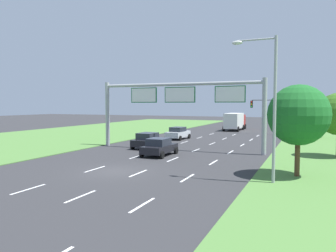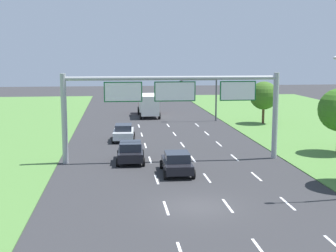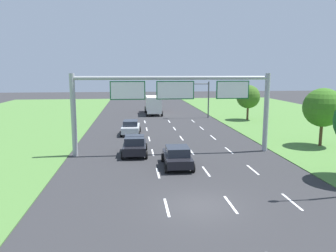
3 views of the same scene
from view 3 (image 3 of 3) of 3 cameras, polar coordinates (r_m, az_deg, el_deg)
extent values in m
plane|color=#2D2D30|center=(18.21, 5.43, -13.68)|extent=(200.00, 200.00, 0.00)
cube|color=white|center=(17.96, -0.22, -13.96)|extent=(0.14, 2.40, 0.01)
cube|color=white|center=(23.56, -1.76, -8.17)|extent=(0.14, 2.40, 0.01)
cube|color=white|center=(29.32, -2.68, -4.62)|extent=(0.14, 2.40, 0.01)
cube|color=white|center=(35.16, -3.29, -2.24)|extent=(0.14, 2.40, 0.01)
cube|color=white|center=(41.04, -3.73, -0.54)|extent=(0.14, 2.40, 0.01)
cube|color=white|center=(46.96, -4.05, 0.73)|extent=(0.14, 2.40, 0.01)
cube|color=white|center=(18.62, 10.85, -13.26)|extent=(0.14, 2.40, 0.01)
cube|color=white|center=(24.07, 6.65, -7.84)|extent=(0.14, 2.40, 0.01)
cube|color=white|center=(29.73, 4.08, -4.43)|extent=(0.14, 2.40, 0.01)
cube|color=white|center=(35.50, 2.36, -2.12)|extent=(0.14, 2.40, 0.01)
cube|color=white|center=(41.34, 1.12, -0.45)|extent=(0.14, 2.40, 0.01)
cube|color=white|center=(47.22, 0.19, 0.80)|extent=(0.14, 2.40, 0.01)
cube|color=white|center=(19.89, 20.77, -12.21)|extent=(0.14, 2.40, 0.01)
cube|color=white|center=(25.06, 14.54, -7.38)|extent=(0.14, 2.40, 0.01)
cube|color=white|center=(30.54, 10.58, -4.20)|extent=(0.14, 2.40, 0.01)
cube|color=white|center=(36.18, 7.85, -1.98)|extent=(0.14, 2.40, 0.01)
cube|color=white|center=(41.93, 5.87, -0.36)|extent=(0.14, 2.40, 0.01)
cube|color=white|center=(47.73, 4.37, 0.87)|extent=(0.14, 2.40, 0.01)
cube|color=silver|center=(37.73, -6.50, -0.44)|extent=(2.13, 4.12, 0.70)
cube|color=#232833|center=(37.60, -6.53, 0.52)|extent=(1.70, 2.14, 0.59)
cylinder|color=black|center=(39.29, -7.81, -0.59)|extent=(0.25, 0.65, 0.64)
cylinder|color=black|center=(39.18, -4.94, -0.57)|extent=(0.25, 0.65, 0.64)
cylinder|color=black|center=(36.43, -8.17, -1.40)|extent=(0.25, 0.65, 0.64)
cylinder|color=black|center=(36.31, -5.07, -1.37)|extent=(0.25, 0.65, 0.64)
cube|color=black|center=(24.94, 1.60, -5.65)|extent=(1.97, 4.17, 0.62)
cube|color=#232833|center=(24.60, 1.66, -4.36)|extent=(1.70, 2.00, 0.64)
cylinder|color=black|center=(26.40, -0.91, -5.50)|extent=(0.23, 0.64, 0.64)
cylinder|color=black|center=(26.61, 3.29, -5.39)|extent=(0.23, 0.64, 0.64)
cylinder|color=black|center=(23.48, -0.32, -7.42)|extent=(0.23, 0.64, 0.64)
cylinder|color=black|center=(23.72, 4.40, -7.27)|extent=(0.23, 0.64, 0.64)
cube|color=black|center=(28.62, -5.81, -3.67)|extent=(2.07, 4.25, 0.66)
cube|color=#232833|center=(28.29, -5.84, -2.47)|extent=(1.73, 2.17, 0.65)
cylinder|color=black|center=(30.24, -7.59, -3.64)|extent=(0.24, 0.65, 0.64)
cylinder|color=black|center=(30.19, -3.85, -3.60)|extent=(0.24, 0.65, 0.64)
cylinder|color=black|center=(27.25, -7.96, -5.11)|extent=(0.24, 0.65, 0.64)
cylinder|color=black|center=(27.19, -3.80, -5.07)|extent=(0.24, 0.65, 0.64)
cube|color=#B21E19|center=(58.72, -2.83, 4.03)|extent=(2.21, 2.11, 2.20)
cube|color=silver|center=(54.62, -2.57, 3.81)|extent=(2.38, 5.83, 2.57)
cylinder|color=black|center=(59.28, -3.95, 3.00)|extent=(0.28, 0.90, 0.90)
cylinder|color=black|center=(59.41, -1.77, 3.03)|extent=(0.28, 0.90, 0.90)
cylinder|color=black|center=(56.99, -3.93, 2.74)|extent=(0.28, 0.90, 0.90)
cylinder|color=black|center=(57.14, -1.50, 2.77)|extent=(0.28, 0.90, 0.90)
cylinder|color=black|center=(52.40, -3.71, 2.14)|extent=(0.28, 0.90, 0.90)
cylinder|color=black|center=(52.57, -1.07, 2.18)|extent=(0.28, 0.90, 0.90)
cylinder|color=#9EA0A5|center=(28.55, -16.12, 1.78)|extent=(0.44, 0.44, 7.00)
cylinder|color=#9EA0A5|center=(30.52, 16.72, 2.23)|extent=(0.44, 0.44, 7.00)
cylinder|color=#9EA0A5|center=(28.10, 0.88, 8.38)|extent=(16.80, 0.32, 0.32)
cube|color=#0C5B28|center=(27.93, -7.04, 6.16)|extent=(2.96, 0.12, 1.56)
cube|color=white|center=(27.86, -7.04, 6.15)|extent=(2.80, 0.01, 1.40)
cube|color=#0C5B28|center=(28.17, 1.28, 6.26)|extent=(3.25, 0.12, 1.56)
cube|color=white|center=(28.10, 1.30, 6.25)|extent=(3.09, 0.01, 1.40)
cube|color=#0C5B28|center=(29.26, 11.19, 6.20)|extent=(2.90, 0.12, 1.56)
cube|color=white|center=(29.19, 11.23, 6.19)|extent=(2.74, 0.01, 1.40)
cylinder|color=#47494F|center=(51.15, 7.06, 4.56)|extent=(0.20, 0.20, 5.60)
cylinder|color=#47494F|center=(50.53, 4.61, 7.32)|extent=(4.50, 0.14, 0.14)
cube|color=black|center=(50.18, 2.06, 6.59)|extent=(0.32, 0.36, 1.10)
sphere|color=red|center=(49.97, 2.10, 7.00)|extent=(0.22, 0.22, 0.22)
sphere|color=orange|center=(49.98, 2.10, 6.58)|extent=(0.22, 0.22, 0.22)
sphere|color=green|center=(50.00, 2.09, 6.15)|extent=(0.22, 0.22, 0.22)
cylinder|color=#513823|center=(34.68, 25.07, -1.29)|extent=(0.29, 0.29, 2.39)
sphere|color=#33681C|center=(34.33, 25.37, 2.94)|extent=(3.68, 3.68, 3.68)
cylinder|color=#513823|center=(49.75, 13.69, 2.25)|extent=(0.30, 0.30, 2.20)
sphere|color=#37601E|center=(49.51, 13.80, 4.98)|extent=(3.41, 3.41, 3.41)
camera|label=1|loc=(16.10, 91.83, -9.49)|focal=35.00mm
camera|label=2|loc=(8.60, -179.71, -0.68)|focal=50.00mm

